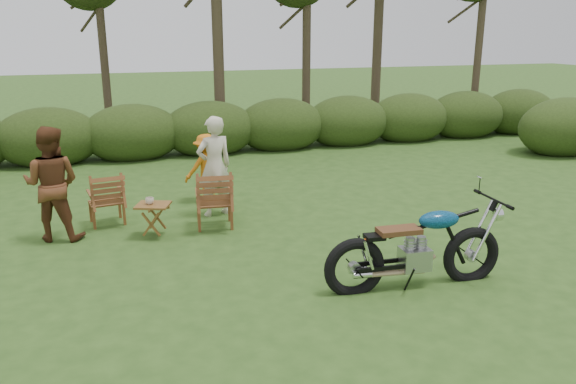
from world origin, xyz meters
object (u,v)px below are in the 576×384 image
object	(u,v)px
lawn_chair_right	(215,226)
child	(208,201)
lawn_chair_left	(108,223)
adult_b	(58,238)
cup	(150,201)
motorcycle	(413,285)
side_table	(154,220)
adult_a	(216,214)

from	to	relation	value
lawn_chair_right	child	size ratio (longest dim) A/B	0.75
lawn_chair_left	adult_b	distance (m)	0.92
lawn_chair_right	adult_b	world-z (taller)	adult_b
adult_b	cup	bearing A→B (deg)	-176.90
motorcycle	side_table	bearing A→B (deg)	140.53
motorcycle	side_table	size ratio (longest dim) A/B	4.21
motorcycle	child	bearing A→B (deg)	116.33
cup	adult_b	distance (m)	1.59
motorcycle	lawn_chair_left	size ratio (longest dim) A/B	2.53
side_table	child	xyz separation A→B (m)	(1.16, 1.67, -0.27)
lawn_chair_right	lawn_chair_left	size ratio (longest dim) A/B	1.08
lawn_chair_right	adult_a	bearing A→B (deg)	-95.07
child	cup	bearing A→B (deg)	42.66
child	side_table	bearing A→B (deg)	44.08
cup	adult_b	world-z (taller)	adult_b
lawn_chair_left	child	bearing A→B (deg)	-165.68
lawn_chair_left	child	size ratio (longest dim) A/B	0.69
cup	lawn_chair_left	bearing A→B (deg)	126.89
lawn_chair_right	side_table	distance (m)	1.06
side_table	lawn_chair_left	bearing A→B (deg)	127.91
motorcycle	lawn_chair_right	world-z (taller)	motorcycle
lawn_chair_left	child	xyz separation A→B (m)	(1.86, 0.77, 0.00)
adult_a	adult_b	size ratio (longest dim) A/B	0.99
child	motorcycle	bearing A→B (deg)	101.00
side_table	cup	size ratio (longest dim) A/B	4.14
side_table	child	distance (m)	2.05
cup	adult_b	bearing A→B (deg)	165.32
motorcycle	child	size ratio (longest dim) A/B	1.75
child	lawn_chair_left	bearing A→B (deg)	11.26
adult_b	adult_a	bearing A→B (deg)	-153.68
lawn_chair_left	adult_b	world-z (taller)	adult_b
lawn_chair_left	cup	distance (m)	1.25
lawn_chair_right	lawn_chair_left	world-z (taller)	lawn_chair_right
lawn_chair_left	side_table	bearing A→B (deg)	119.81
lawn_chair_left	side_table	xyz separation A→B (m)	(0.70, -0.90, 0.27)
adult_a	adult_b	world-z (taller)	adult_b
adult_a	child	bearing A→B (deg)	-103.71
side_table	child	bearing A→B (deg)	55.24
lawn_chair_right	cup	xyz separation A→B (m)	(-1.05, -0.15, 0.60)
cup	lawn_chair_right	bearing A→B (deg)	8.22
lawn_chair_right	side_table	world-z (taller)	side_table
lawn_chair_right	child	bearing A→B (deg)	-87.99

